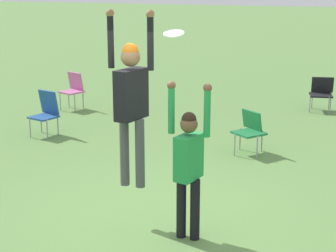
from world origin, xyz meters
The scene contains 9 objects.
ground_plane centered at (0.00, 0.00, 0.00)m, with size 120.00×120.00×0.00m, color #608C47.
person_jumping centered at (-0.23, -0.23, 1.72)m, with size 0.63×0.51×2.24m.
person_defending centered at (0.59, -0.40, 1.02)m, with size 0.54×0.43×1.96m.
frisbee centered at (0.30, -0.15, 2.48)m, with size 0.25×0.25×0.08m.
camping_chair_0 centered at (-4.32, 5.35, 0.53)m, with size 0.61×0.66×0.89m.
camping_chair_1 centered at (1.39, 7.33, 0.47)m, with size 0.61×0.65×0.80m.
camping_chair_2 centered at (-3.64, 3.08, 0.51)m, with size 0.57×0.62×0.91m.
camping_chair_3 centered at (0.52, 3.33, 0.46)m, with size 0.68×0.75×0.76m.
cooler_box centered at (-3.00, 5.56, 0.16)m, with size 0.49×0.31×0.31m.
Camera 1 is at (2.60, -6.45, 3.11)m, focal length 60.00 mm.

